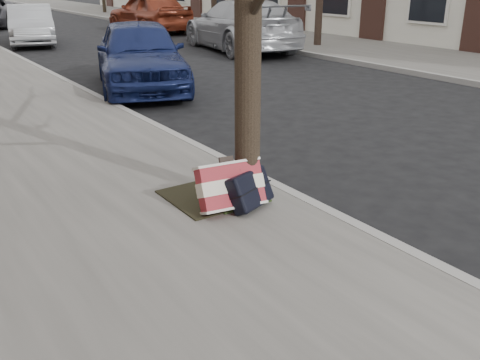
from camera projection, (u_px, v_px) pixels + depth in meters
ground at (435, 202)px, 5.57m from camera, size 120.00×120.00×0.00m
far_sidewalk at (242, 32)px, 21.21m from camera, size 4.00×70.00×0.12m
dirt_patch at (211, 196)px, 5.40m from camera, size 0.85×0.85×0.02m
suitcase_red at (230, 186)px, 5.03m from camera, size 0.65×0.42×0.47m
suitcase_navy at (250, 189)px, 5.07m from camera, size 0.57×0.45×0.39m
car_near_front at (140, 54)px, 10.80m from camera, size 2.90×4.43×1.40m
car_near_mid at (31, 25)px, 17.72m from camera, size 2.19×4.07×1.27m
car_far_front at (240, 25)px, 16.24m from camera, size 3.02×5.54×1.52m
car_far_back at (149, 12)px, 21.37m from camera, size 2.03×4.63×1.55m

